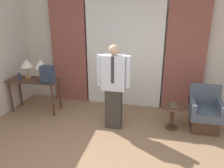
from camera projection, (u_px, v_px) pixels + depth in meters
wall_back at (125, 50)px, 5.22m from camera, size 10.00×0.06×2.70m
curtain_sheer_center at (124, 54)px, 5.12m from camera, size 1.80×0.06×2.58m
curtain_drape_left at (69, 51)px, 5.40m from camera, size 0.88×0.06×2.58m
curtain_drape_right at (185, 56)px, 4.84m from camera, size 0.88×0.06×2.58m
desk at (34, 85)px, 4.99m from camera, size 1.17×0.48×0.77m
table_lamp_left at (27, 64)px, 4.94m from camera, size 0.29×0.29×0.44m
table_lamp_right at (41, 64)px, 4.87m from camera, size 0.29×0.29×0.44m
bottle_near_edge at (19, 77)px, 4.88m from camera, size 0.07×0.07×0.18m
backpack at (47, 74)px, 4.69m from camera, size 0.26×0.23×0.37m
person at (114, 85)px, 4.18m from camera, size 0.64×0.21×1.69m
armchair at (204, 114)px, 4.32m from camera, size 0.59×0.58×0.87m
side_table at (172, 113)px, 4.33m from camera, size 0.45×0.45×0.49m
book at (174, 106)px, 4.26m from camera, size 0.16×0.25×0.03m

